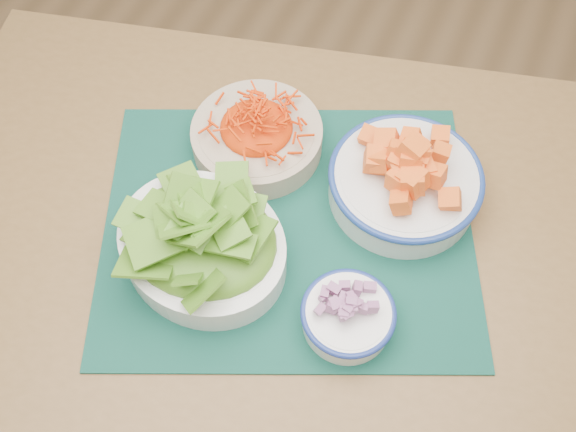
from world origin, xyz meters
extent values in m
cube|color=brown|center=(0.07, 0.21, 0.73)|extent=(1.30, 1.01, 0.04)
cylinder|color=brown|center=(-0.50, 0.41, 0.35)|extent=(0.06, 0.06, 0.71)
cylinder|color=brown|center=(0.50, 0.65, 0.35)|extent=(0.06, 0.06, 0.71)
cube|color=#082D25|center=(0.09, 0.22, 0.75)|extent=(0.69, 0.63, 0.00)
cylinder|color=tan|center=(-0.01, 0.34, 0.78)|extent=(0.27, 0.27, 0.05)
ellipsoid|color=#F44107|center=(-0.01, 0.34, 0.82)|extent=(0.18, 0.18, 0.04)
cylinder|color=silver|center=(0.23, 0.34, 0.78)|extent=(0.28, 0.28, 0.06)
torus|color=navy|center=(0.23, 0.34, 0.81)|extent=(0.23, 0.23, 0.01)
ellipsoid|color=orange|center=(0.23, 0.34, 0.84)|extent=(0.20, 0.20, 0.06)
ellipsoid|color=#367014|center=(0.00, 0.13, 0.84)|extent=(0.22, 0.19, 0.06)
cylinder|color=white|center=(0.23, 0.11, 0.78)|extent=(0.14, 0.14, 0.04)
torus|color=navy|center=(0.23, 0.11, 0.79)|extent=(0.13, 0.13, 0.01)
ellipsoid|color=#6B0A4C|center=(0.23, 0.11, 0.81)|extent=(0.11, 0.11, 0.02)
camera|label=1|loc=(0.29, -0.22, 1.59)|focal=40.00mm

